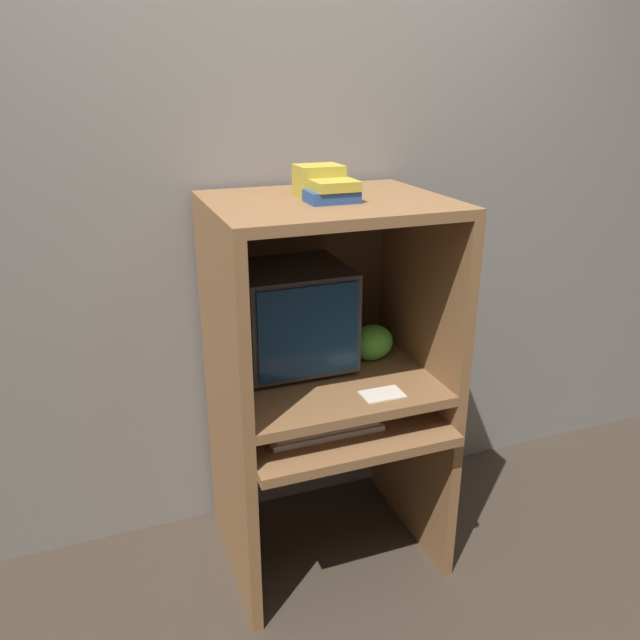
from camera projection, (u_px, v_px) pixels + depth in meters
The scene contains 12 objects.
ground_plane at pixel (358, 601), 2.34m from camera, with size 12.00×12.00×0.00m, color #3D3328.
wall_back at pixel (292, 220), 2.51m from camera, with size 6.00×0.06×2.60m.
desk_base at pixel (330, 467), 2.45m from camera, with size 0.81×0.72×0.67m.
desk_monitor_shelf at pixel (327, 381), 2.36m from camera, with size 0.81×0.67×0.13m.
hutch_upper at pixel (324, 264), 2.22m from camera, with size 0.81×0.67×0.66m.
crt_monitor at pixel (293, 316), 2.35m from camera, with size 0.41×0.38×0.39m.
keyboard at pixel (324, 428), 2.20m from camera, with size 0.41×0.15×0.03m.
mouse at pixel (394, 414), 2.29m from camera, with size 0.07×0.05×0.03m.
snack_bag at pixel (372, 342), 2.44m from camera, with size 0.17×0.13×0.14m.
book_stack at pixel (332, 192), 2.04m from camera, with size 0.17×0.12×0.07m.
paper_card at pixel (382, 394), 2.19m from camera, with size 0.15×0.10×0.00m.
storage_box at pixel (319, 181), 2.14m from camera, with size 0.15×0.13×0.11m.
Camera 1 is at (-0.76, -1.64, 1.83)m, focal length 35.00 mm.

